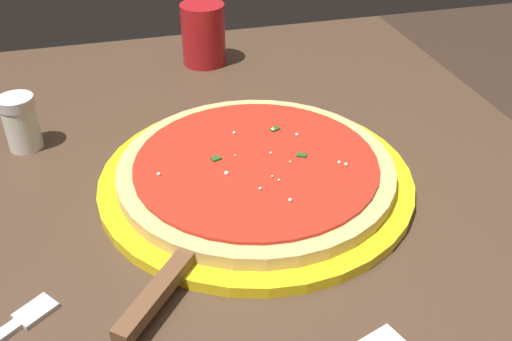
{
  "coord_description": "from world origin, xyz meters",
  "views": [
    {
      "loc": [
        0.57,
        -0.12,
        1.19
      ],
      "look_at": [
        0.02,
        0.03,
        0.8
      ],
      "focal_mm": 40.93,
      "sensor_mm": 36.0,
      "label": 1
    }
  ],
  "objects_px": {
    "serving_plate": "(256,180)",
    "pizza_server": "(183,263)",
    "pizza": "(256,168)",
    "parmesan_shaker": "(21,122)",
    "cup_tall_drink": "(203,34)"
  },
  "relations": [
    {
      "from": "cup_tall_drink",
      "to": "parmesan_shaker",
      "type": "bearing_deg",
      "value": -53.37
    },
    {
      "from": "serving_plate",
      "to": "pizza_server",
      "type": "relative_size",
      "value": 1.9
    },
    {
      "from": "pizza",
      "to": "cup_tall_drink",
      "type": "distance_m",
      "value": 0.37
    },
    {
      "from": "serving_plate",
      "to": "cup_tall_drink",
      "type": "distance_m",
      "value": 0.37
    },
    {
      "from": "serving_plate",
      "to": "pizza",
      "type": "bearing_deg",
      "value": 118.41
    },
    {
      "from": "pizza",
      "to": "parmesan_shaker",
      "type": "bearing_deg",
      "value": -120.49
    },
    {
      "from": "pizza",
      "to": "cup_tall_drink",
      "type": "height_order",
      "value": "cup_tall_drink"
    },
    {
      "from": "pizza",
      "to": "cup_tall_drink",
      "type": "relative_size",
      "value": 3.23
    },
    {
      "from": "pizza_server",
      "to": "parmesan_shaker",
      "type": "bearing_deg",
      "value": -150.88
    },
    {
      "from": "serving_plate",
      "to": "parmesan_shaker",
      "type": "relative_size",
      "value": 5.09
    },
    {
      "from": "serving_plate",
      "to": "cup_tall_drink",
      "type": "height_order",
      "value": "cup_tall_drink"
    },
    {
      "from": "serving_plate",
      "to": "cup_tall_drink",
      "type": "xyz_separation_m",
      "value": [
        -0.37,
        0.01,
        0.04
      ]
    },
    {
      "from": "serving_plate",
      "to": "pizza",
      "type": "distance_m",
      "value": 0.02
    },
    {
      "from": "pizza_server",
      "to": "parmesan_shaker",
      "type": "distance_m",
      "value": 0.34
    },
    {
      "from": "serving_plate",
      "to": "pizza_server",
      "type": "height_order",
      "value": "pizza_server"
    }
  ]
}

